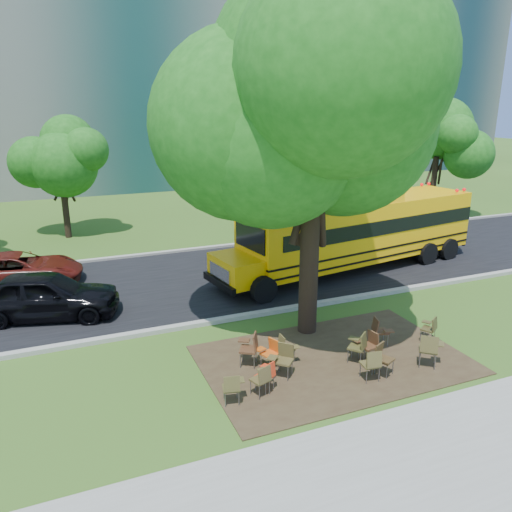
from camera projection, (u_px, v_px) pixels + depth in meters
name	position (u px, v px, depth m)	size (l,w,h in m)	color
ground	(292.00, 359.00, 13.59)	(160.00, 160.00, 0.00)	#36581B
sidewalk	(413.00, 481.00, 9.16)	(60.00, 4.00, 0.04)	gray
dirt_patch	(333.00, 360.00, 13.51)	(7.00, 4.50, 0.03)	#382819
asphalt_road	(214.00, 278.00, 19.77)	(80.00, 8.00, 0.04)	black
kerb_near	(251.00, 315.00, 16.22)	(80.00, 0.25, 0.14)	gray
kerb_far	(187.00, 250.00, 23.38)	(80.00, 0.25, 0.14)	gray
building_main	(1.00, 46.00, 39.27)	(38.00, 16.00, 22.00)	slate
building_right	(339.00, 45.00, 52.26)	(30.00, 16.00, 25.00)	gray
bg_tree_2	(59.00, 155.00, 24.67)	(4.80, 4.80, 6.62)	black
bg_tree_3	(311.00, 134.00, 27.40)	(5.60, 5.60, 7.84)	black
bg_tree_4	(438.00, 144.00, 29.64)	(5.00, 5.00, 6.85)	black
main_tree	(314.00, 122.00, 13.42)	(7.20, 7.20, 9.78)	black
school_bus	(359.00, 229.00, 20.57)	(12.12, 4.36, 2.91)	#F9AE07
chair_0	(262.00, 377.00, 11.71)	(0.55, 0.61, 0.81)	brown
chair_1	(232.00, 386.00, 11.36)	(0.60, 0.47, 0.80)	#4E4621
chair_2	(267.00, 373.00, 11.91)	(0.53, 0.64, 0.79)	red
chair_3	(283.00, 357.00, 12.55)	(0.77, 0.61, 0.89)	#4F4422
chair_4	(372.00, 362.00, 12.32)	(0.61, 0.51, 0.87)	brown
chair_5	(382.00, 356.00, 12.63)	(0.57, 0.68, 0.85)	#473219
chair_6	(369.00, 343.00, 13.37)	(0.57, 0.56, 0.84)	#50311C
chair_7	(430.00, 347.00, 12.94)	(0.82, 0.65, 0.96)	#4D4421
chair_8	(250.00, 346.00, 13.06)	(0.62, 0.79, 0.94)	#4E2F1B
chair_9	(270.00, 350.00, 13.00)	(0.61, 0.54, 0.80)	#C85415
chair_10	(286.00, 346.00, 13.27)	(0.45, 0.52, 0.77)	brown
chair_11	(359.00, 344.00, 13.21)	(0.59, 0.75, 0.88)	#47421E
chair_12	(380.00, 329.00, 14.17)	(0.50, 0.65, 0.84)	#4F2F1C
chair_13	(430.00, 327.00, 14.39)	(0.53, 0.65, 0.79)	#423B1C
black_car	(45.00, 295.00, 15.96)	(1.84, 4.58, 1.56)	black
bg_car_red	(18.00, 270.00, 18.83)	(2.14, 4.65, 1.29)	#51130D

